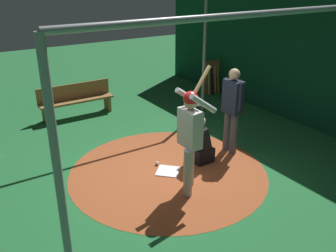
% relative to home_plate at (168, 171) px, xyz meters
% --- Properties ---
extents(ground_plane, '(27.82, 27.82, 0.00)m').
position_rel_home_plate_xyz_m(ground_plane, '(0.00, 0.00, -0.01)').
color(ground_plane, '#216633').
extents(dirt_circle, '(3.77, 3.77, 0.01)m').
position_rel_home_plate_xyz_m(dirt_circle, '(0.00, 0.00, -0.01)').
color(dirt_circle, '#9E4C28').
rests_on(dirt_circle, ground).
extents(home_plate, '(0.59, 0.59, 0.01)m').
position_rel_home_plate_xyz_m(home_plate, '(0.00, 0.00, 0.00)').
color(home_plate, white).
rests_on(home_plate, dirt_circle).
extents(batter, '(0.68, 0.49, 2.14)m').
position_rel_home_plate_xyz_m(batter, '(0.03, 0.72, 1.09)').
color(batter, '#B3B3B7').
rests_on(batter, ground).
extents(catcher, '(0.58, 0.40, 0.99)m').
position_rel_home_plate_xyz_m(catcher, '(-0.76, -0.01, 0.38)').
color(catcher, black).
rests_on(catcher, ground).
extents(umpire, '(0.23, 0.49, 1.80)m').
position_rel_home_plate_xyz_m(umpire, '(-1.57, -0.03, 1.01)').
color(umpire, '#4C4C51').
rests_on(umpire, ground).
extents(back_wall, '(0.22, 11.82, 3.65)m').
position_rel_home_plate_xyz_m(back_wall, '(-4.22, 0.00, 1.82)').
color(back_wall, '#0C3D26').
rests_on(back_wall, ground).
extents(cage_frame, '(5.36, 4.78, 3.17)m').
position_rel_home_plate_xyz_m(cage_frame, '(0.00, 0.00, 2.17)').
color(cage_frame, gray).
rests_on(cage_frame, ground).
extents(bat_rack, '(0.82, 0.20, 1.05)m').
position_rel_home_plate_xyz_m(bat_rack, '(-3.98, -3.41, 0.48)').
color(bat_rack, olive).
rests_on(bat_rack, ground).
extents(bench, '(1.95, 0.36, 0.85)m').
position_rel_home_plate_xyz_m(bench, '(0.41, -3.84, 0.44)').
color(bench, olive).
rests_on(bench, ground).
extents(baseball_0, '(0.07, 0.07, 0.07)m').
position_rel_home_plate_xyz_m(baseball_0, '(0.04, -0.33, 0.03)').
color(baseball_0, white).
rests_on(baseball_0, dirt_circle).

